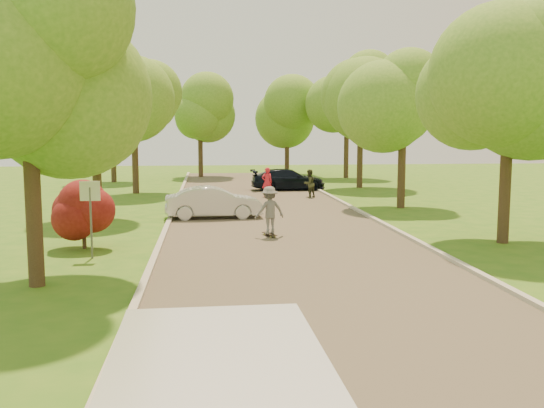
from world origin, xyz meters
name	(u,v)px	position (x,y,z in m)	size (l,w,h in m)	color
ground	(323,289)	(0.00, 0.00, 0.00)	(100.00, 100.00, 0.00)	#346A19
road	(280,231)	(0.00, 8.00, 0.01)	(8.00, 60.00, 0.01)	#4C4438
curb_left	(165,232)	(-4.05, 8.00, 0.06)	(0.18, 60.00, 0.12)	#B2AD9E
curb_right	(390,228)	(4.05, 8.00, 0.06)	(0.18, 60.00, 0.12)	#B2AD9E
street_sign	(90,203)	(-5.80, 4.00, 1.56)	(0.55, 0.06, 2.17)	#59595E
red_shrub	(83,213)	(-6.30, 5.50, 1.10)	(1.70, 1.70, 1.95)	#382619
tree_l_mida	(36,57)	(-6.30, 1.00, 5.17)	(4.71, 4.60, 7.39)	#382619
tree_l_midb	(99,105)	(-6.81, 12.00, 4.59)	(4.30, 4.20, 6.62)	#382619
tree_l_far	(137,97)	(-6.39, 22.00, 5.47)	(4.92, 4.80, 7.79)	#382619
tree_r_mida	(517,66)	(7.02, 5.00, 5.54)	(5.13, 5.00, 7.95)	#382619
tree_r_midb	(408,102)	(6.60, 14.00, 4.88)	(4.51, 4.40, 7.01)	#382619
tree_r_far	(365,94)	(7.23, 24.00, 5.83)	(5.33, 5.20, 8.34)	#382619
tree_bg_a	(115,105)	(-8.78, 30.00, 5.31)	(5.12, 5.00, 7.72)	#382619
tree_bg_b	(350,104)	(8.22, 32.00, 5.54)	(5.12, 5.00, 7.95)	#382619
tree_bg_c	(203,112)	(-2.79, 34.00, 5.02)	(4.92, 4.80, 7.33)	#382619
tree_bg_d	(290,109)	(4.22, 36.00, 5.31)	(5.12, 5.00, 7.72)	#382619
silver_sedan	(214,202)	(-2.30, 11.51, 0.65)	(1.37, 3.93, 1.29)	silver
dark_sedan	(288,180)	(2.30, 22.86, 0.64)	(1.80, 4.44, 1.29)	black
longboard	(270,234)	(-0.49, 6.92, 0.09)	(0.46, 0.85, 0.10)	black
skateboarder	(269,210)	(-0.49, 6.92, 0.91)	(1.03, 0.59, 1.60)	slate
person_striped	(267,182)	(0.66, 19.21, 0.80)	(0.58, 0.38, 1.60)	red
person_olive	(309,184)	(2.88, 18.69, 0.75)	(0.73, 0.57, 1.51)	#343822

